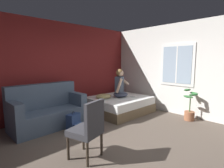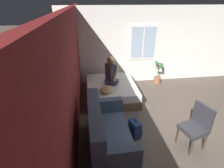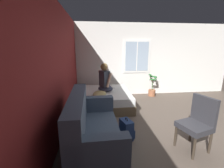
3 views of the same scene
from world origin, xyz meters
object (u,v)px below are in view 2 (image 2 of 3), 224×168
potted_plant (158,76)px  bed (111,90)px  cell_phone (118,79)px  couch (107,134)px  throw_pillow (107,89)px  backpack (135,129)px  side_chair (196,125)px  person_seated (111,73)px

potted_plant → bed: bearing=113.6°
bed → cell_phone: (0.31, -0.28, 0.25)m
couch → throw_pillow: bearing=-6.5°
backpack → couch: bearing=114.5°
couch → throw_pillow: (1.65, -0.19, 0.16)m
side_chair → person_seated: size_ratio=1.12×
bed → side_chair: side_chair is taller
side_chair → cell_phone: side_chair is taller
couch → side_chair: couch is taller
cell_phone → throw_pillow: bearing=121.5°
bed → backpack: bearing=-170.3°
side_chair → throw_pillow: side_chair is taller
bed → backpack: (-1.84, -0.31, -0.04)m
side_chair → backpack: size_ratio=2.14×
backpack → potted_plant: bearing=-30.2°
bed → potted_plant: (0.81, -1.85, 0.07)m
bed → couch: size_ratio=1.02×
bed → cell_phone: size_ratio=12.23×
cell_phone → person_seated: bearing=106.6°
throw_pillow → potted_plant: potted_plant is taller
person_seated → backpack: 2.00m
bed → side_chair: size_ratio=1.80×
bed → couch: (-2.15, 0.37, 0.16)m
person_seated → cell_phone: (0.28, -0.28, -0.35)m
couch → cell_phone: size_ratio=11.96×
couch → backpack: 0.78m
side_chair → potted_plant: size_ratio=1.15×
backpack → person_seated: bearing=9.5°
backpack → throw_pillow: 1.47m
throw_pillow → potted_plant: 2.44m
backpack → cell_phone: 2.17m
person_seated → backpack: size_ratio=1.91×
side_chair → cell_phone: size_ratio=6.81×
person_seated → cell_phone: size_ratio=6.08×
potted_plant → cell_phone: bearing=107.7°
couch → side_chair: bearing=-93.9°
couch → potted_plant: size_ratio=2.03×
backpack → throw_pillow: size_ratio=0.95×
throw_pillow → cell_phone: bearing=-29.9°
side_chair → cell_phone: 2.85m
side_chair → cell_phone: (2.58, 1.21, -0.05)m
side_chair → potted_plant: side_chair is taller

